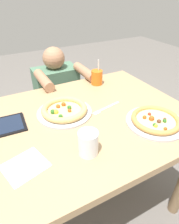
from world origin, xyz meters
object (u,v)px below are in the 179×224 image
object	(u,v)px
water_cup_clear	(88,143)
diner_seated	(59,103)
pizza_far	(64,110)
fork	(105,108)
tablet	(1,127)
pizza_near	(155,120)
drink_cup_colored	(97,77)

from	to	relation	value
water_cup_clear	diner_seated	bearing A→B (deg)	78.18
pizza_far	water_cup_clear	bearing A→B (deg)	-94.44
fork	tablet	bearing A→B (deg)	169.86
water_cup_clear	pizza_far	bearing A→B (deg)	85.56
pizza_near	fork	distance (m)	0.29
drink_cup_colored	water_cup_clear	world-z (taller)	drink_cup_colored
diner_seated	tablet	bearing A→B (deg)	-130.26
pizza_far	tablet	world-z (taller)	pizza_far
tablet	water_cup_clear	bearing A→B (deg)	-49.84
drink_cup_colored	tablet	world-z (taller)	drink_cup_colored
pizza_near	pizza_far	world-z (taller)	pizza_far
pizza_far	fork	distance (m)	0.24
pizza_near	drink_cup_colored	size ratio (longest dim) A/B	1.69
pizza_far	drink_cup_colored	size ratio (longest dim) A/B	1.71
pizza_far	tablet	distance (m)	0.33
fork	water_cup_clear	bearing A→B (deg)	-133.63
diner_seated	fork	bearing A→B (deg)	-85.94
drink_cup_colored	tablet	size ratio (longest dim) A/B	0.71
water_cup_clear	diner_seated	world-z (taller)	diner_seated
pizza_near	pizza_far	distance (m)	0.49
pizza_far	diner_seated	world-z (taller)	diner_seated
pizza_near	fork	size ratio (longest dim) A/B	1.49
water_cup_clear	fork	bearing A→B (deg)	46.37
pizza_far	diner_seated	bearing A→B (deg)	74.47
pizza_far	tablet	bearing A→B (deg)	174.33
pizza_near	water_cup_clear	bearing A→B (deg)	-177.12
water_cup_clear	fork	xyz separation A→B (m)	(0.25, 0.26, -0.05)
water_cup_clear	pizza_near	bearing A→B (deg)	2.88
tablet	pizza_far	bearing A→B (deg)	-5.67
drink_cup_colored	fork	size ratio (longest dim) A/B	0.88
water_cup_clear	tablet	world-z (taller)	water_cup_clear
pizza_near	diner_seated	world-z (taller)	diner_seated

